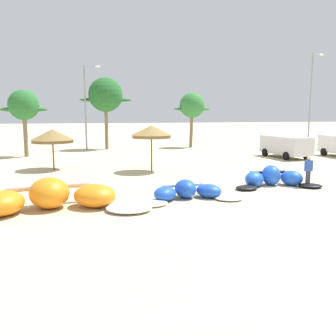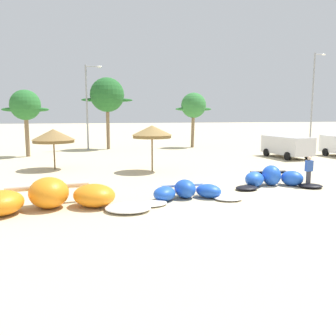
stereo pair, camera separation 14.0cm
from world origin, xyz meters
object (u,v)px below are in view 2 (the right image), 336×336
at_px(kite_left_of_center, 273,178).
at_px(lamppost_west, 88,103).
at_px(beach_umbrella_near_van, 53,136).
at_px(parked_car_second, 286,145).
at_px(kite_far_left, 50,198).
at_px(beach_umbrella_middle, 152,132).
at_px(lamppost_west_center, 313,96).
at_px(palm_left_of_gap, 107,95).
at_px(person_near_kites, 309,172).
at_px(palm_left, 25,106).
at_px(kite_left, 187,192).
at_px(palm_center_left, 194,106).

distance_m(kite_left_of_center, lamppost_west, 23.97).
relative_size(beach_umbrella_near_van, parked_car_second, 0.58).
distance_m(kite_far_left, lamppost_west, 24.53).
distance_m(beach_umbrella_middle, lamppost_west_center, 25.82).
bearing_deg(palm_left_of_gap, lamppost_west, -163.83).
height_order(beach_umbrella_near_van, person_near_kites, beach_umbrella_near_van).
xyz_separation_m(beach_umbrella_middle, palm_left, (-9.22, 10.77, 1.84)).
relative_size(kite_far_left, lamppost_west, 0.91).
height_order(kite_left_of_center, beach_umbrella_middle, beach_umbrella_middle).
bearing_deg(palm_left, palm_left_of_gap, 35.10).
bearing_deg(beach_umbrella_near_van, palm_left_of_gap, 71.40).
height_order(kite_far_left, lamppost_west, lamppost_west).
relative_size(kite_left_of_center, palm_left_of_gap, 0.64).
bearing_deg(palm_left, kite_left_of_center, -49.68).
bearing_deg(palm_left, beach_umbrella_near_van, -71.11).
bearing_deg(lamppost_west_center, palm_left_of_gap, 174.73).
bearing_deg(parked_car_second, lamppost_west_center, 46.07).
relative_size(kite_left, palm_left, 0.83).
relative_size(kite_left, palm_center_left, 0.80).
height_order(beach_umbrella_near_van, palm_center_left, palm_center_left).
xyz_separation_m(person_near_kites, lamppost_west_center, (14.68, 20.90, 4.99)).
xyz_separation_m(beach_umbrella_middle, person_near_kites, (6.86, -7.02, -1.80)).
distance_m(kite_left, lamppost_west_center, 31.19).
bearing_deg(palm_left, lamppost_west, 40.49).
bearing_deg(beach_umbrella_near_van, parked_car_second, 7.01).
distance_m(kite_left_of_center, palm_left, 22.76).
relative_size(kite_far_left, palm_left, 1.35).
height_order(kite_far_left, palm_center_left, palm_center_left).
distance_m(beach_umbrella_near_van, palm_left_of_gap, 14.81).
height_order(kite_far_left, kite_left, kite_far_left).
xyz_separation_m(kite_left_of_center, palm_center_left, (2.51, 22.17, 4.23)).
xyz_separation_m(kite_far_left, lamppost_west, (2.01, 24.05, 4.40)).
relative_size(beach_umbrella_near_van, palm_center_left, 0.47).
xyz_separation_m(kite_far_left, kite_left_of_center, (11.04, 2.29, -0.07)).
bearing_deg(kite_left, lamppost_west, 99.16).
xyz_separation_m(beach_umbrella_near_van, person_near_kites, (13.21, -9.39, -1.48)).
bearing_deg(kite_left_of_center, lamppost_west, 112.53).
distance_m(beach_umbrella_middle, person_near_kites, 9.98).
distance_m(kite_left, lamppost_west, 24.20).
bearing_deg(palm_center_left, kite_left_of_center, -96.47).
distance_m(kite_left_of_center, parked_car_second, 13.32).
relative_size(kite_left_of_center, beach_umbrella_near_van, 1.68).
distance_m(kite_left, kite_left_of_center, 5.51).
xyz_separation_m(beach_umbrella_middle, lamppost_west, (-3.75, 15.44, 2.26)).
xyz_separation_m(kite_left_of_center, palm_left_of_gap, (-7.02, 22.33, 5.30)).
xyz_separation_m(kite_far_left, person_near_kites, (12.63, 1.58, 0.34)).
height_order(beach_umbrella_near_van, lamppost_west_center, lamppost_west_center).
distance_m(kite_far_left, kite_left, 5.83).
bearing_deg(palm_left_of_gap, kite_left, -85.76).
bearing_deg(palm_left, beach_umbrella_middle, -49.42).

